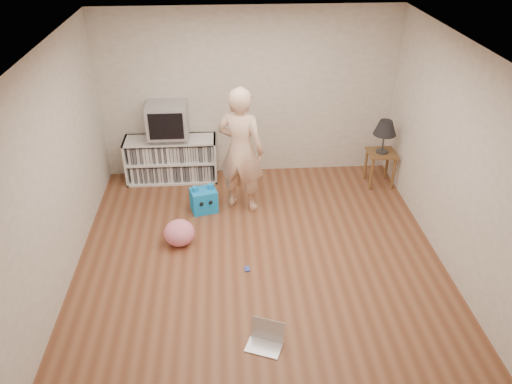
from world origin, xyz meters
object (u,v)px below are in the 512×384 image
Objects in this scene: crt_tv at (168,120)px; person at (241,150)px; side_table at (381,160)px; plush_blue at (204,200)px; media_unit at (172,159)px; table_lamp at (385,128)px; plush_pink at (179,233)px; dvd_deck at (169,137)px; laptop at (266,338)px.

person is at bearing -39.92° from crt_tv.
person reaches higher than side_table.
side_table is 2.77m from plush_blue.
table_lamp is (3.22, -0.39, 0.59)m from media_unit.
media_unit is 3.29m from table_lamp.
side_table is 1.39× the size of plush_pink.
person is (1.06, -0.89, 0.17)m from dvd_deck.
laptop is (-2.03, -3.11, -0.88)m from table_lamp.
side_table is at bearing -6.51° from crt_tv.
table_lamp is 1.30× the size of plush_pink.
plush_pink is (-0.97, 1.75, 0.10)m from laptop.
side_table reaches higher than laptop.
dvd_deck is at bearing 97.12° from plush_pink.
table_lamp reaches higher than dvd_deck.
media_unit is 2.33× the size of crt_tv.
media_unit is 1.11m from plush_blue.
media_unit is 0.39m from dvd_deck.
dvd_deck is 3.74m from laptop.
crt_tv is at bearing 130.53° from laptop.
dvd_deck is at bearing 173.44° from table_lamp.
crt_tv reaches higher than plush_pink.
plush_pink is at bearing -82.87° from crt_tv.
plush_pink reaches higher than laptop.
table_lamp reaches higher than side_table.
laptop is 1.08× the size of plush_pink.
crt_tv is 1.52× the size of plush_pink.
media_unit is 3.24m from side_table.
crt_tv is 1.41× the size of laptop.
person is at bearing 44.92° from plush_pink.
side_table reaches higher than plush_pink.
person is 0.91m from plush_blue.
plush_blue is at bearing 68.81° from plush_pink.
media_unit is at bearing 90.00° from crt_tv.
side_table is at bearing 24.36° from plush_pink.
side_table is at bearing -142.58° from person.
dvd_deck is 1.39m from person.
crt_tv is 1.38m from person.
dvd_deck is 0.82× the size of side_table.
side_table is at bearing -6.84° from media_unit.
media_unit is 3.54× the size of plush_pink.
dvd_deck is at bearing 90.00° from crt_tv.
dvd_deck is at bearing 103.24° from plush_blue.
plush_pink is at bearing -126.33° from plush_blue.
laptop is at bearing -60.94° from plush_pink.
plush_blue is at bearing 126.57° from laptop.
side_table is (3.22, -0.39, 0.07)m from media_unit.
person reaches higher than plush_pink.
crt_tv is (0.00, -0.02, 0.67)m from media_unit.
plush_pink is at bearing -82.88° from dvd_deck.
dvd_deck is 1.22m from plush_blue.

